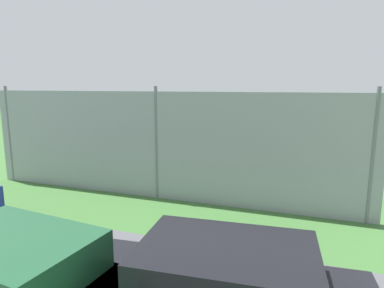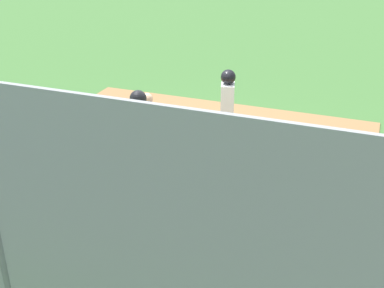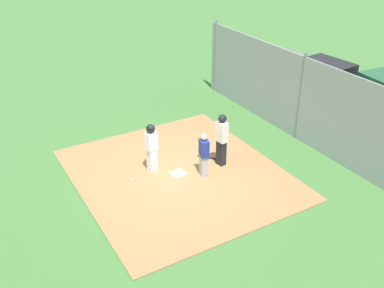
{
  "view_description": "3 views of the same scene",
  "coord_description": "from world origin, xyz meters",
  "views": [
    {
      "loc": [
        4.16,
        -13.86,
        3.37
      ],
      "look_at": [
        -0.54,
        -0.44,
        0.83
      ],
      "focal_mm": 30.84,
      "sensor_mm": 36.0,
      "label": 1
    },
    {
      "loc": [
        3.33,
        -8.37,
        4.54
      ],
      "look_at": [
        0.44,
        -0.81,
        0.72
      ],
      "focal_mm": 46.81,
      "sensor_mm": 36.0,
      "label": 2
    },
    {
      "loc": [
        -10.93,
        5.86,
        7.9
      ],
      "look_at": [
        0.09,
        -0.59,
        0.94
      ],
      "focal_mm": 41.35,
      "sensor_mm": 36.0,
      "label": 3
    }
  ],
  "objects": [
    {
      "name": "ground_plane",
      "position": [
        0.0,
        0.0,
        0.0
      ],
      "size": [
        140.0,
        140.0,
        0.0
      ],
      "primitive_type": "plane",
      "color": "#3D6B33"
    },
    {
      "name": "home_plate",
      "position": [
        0.0,
        0.0,
        0.04
      ],
      "size": [
        0.49,
        0.49,
        0.02
      ],
      "primitive_type": "cube",
      "rotation": [
        0.0,
        0.0,
        0.13
      ],
      "color": "white",
      "rests_on": "dirt_infield"
    },
    {
      "name": "baseball",
      "position": [
        0.36,
        1.47,
        0.07
      ],
      "size": [
        0.07,
        0.07,
        0.07
      ],
      "primitive_type": "sphere",
      "color": "white",
      "rests_on": "dirt_infield"
    },
    {
      "name": "runner",
      "position": [
        0.65,
        0.62,
        1.0
      ],
      "size": [
        0.35,
        0.44,
        1.69
      ],
      "rotation": [
        0.0,
        0.0,
        3.42
      ],
      "color": "silver",
      "rests_on": "dirt_infield"
    },
    {
      "name": "catcher",
      "position": [
        -0.47,
        -0.71,
        0.8
      ],
      "size": [
        0.43,
        0.35,
        1.5
      ],
      "rotation": [
        0.0,
        0.0,
        1.32
      ],
      "color": "#9E9EA3",
      "rests_on": "dirt_infield"
    },
    {
      "name": "baseball_bat",
      "position": [
        0.33,
        -1.41,
        0.06
      ],
      "size": [
        0.64,
        0.57,
        0.06
      ],
      "primitive_type": "cylinder",
      "rotation": [
        0.0,
        1.57,
        3.86
      ],
      "color": "black",
      "rests_on": "dirt_infield"
    },
    {
      "name": "umpire",
      "position": [
        -0.2,
        -1.56,
        1.03
      ],
      "size": [
        0.41,
        0.31,
        1.87
      ],
      "rotation": [
        0.0,
        0.0,
        1.71
      ],
      "color": "black",
      "rests_on": "dirt_infield"
    },
    {
      "name": "dirt_infield",
      "position": [
        0.0,
        0.0,
        0.01
      ],
      "size": [
        7.2,
        6.4,
        0.03
      ],
      "primitive_type": "cube",
      "color": "olive",
      "rests_on": "ground_plane"
    },
    {
      "name": "backstop_fence",
      "position": [
        0.0,
        -5.15,
        1.6
      ],
      "size": [
        12.0,
        0.1,
        3.35
      ],
      "color": "#93999E",
      "rests_on": "ground_plane"
    },
    {
      "name": "parked_car_green",
      "position": [
        0.27,
        -10.68,
        0.61
      ],
      "size": [
        4.35,
        2.21,
        1.28
      ],
      "rotation": [
        0.0,
        0.0,
        3.04
      ],
      "color": "#235B38",
      "rests_on": "parking_lot"
    }
  ]
}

